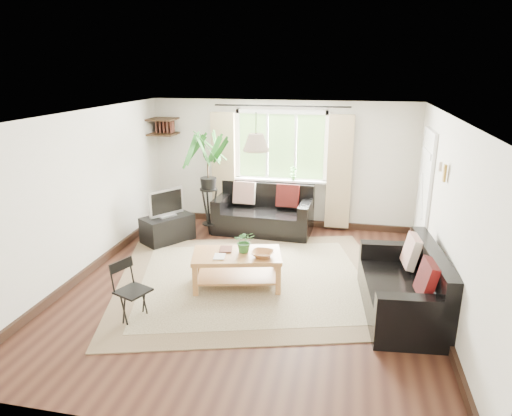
% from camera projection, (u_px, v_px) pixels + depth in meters
% --- Properties ---
extents(floor, '(5.50, 5.50, 0.00)m').
position_uv_depth(floor, '(250.00, 287.00, 6.46)').
color(floor, black).
rests_on(floor, ground).
extents(ceiling, '(5.50, 5.50, 0.00)m').
position_uv_depth(ceiling, '(250.00, 115.00, 5.75)').
color(ceiling, white).
rests_on(ceiling, floor).
extents(wall_back, '(5.00, 0.02, 2.40)m').
position_uv_depth(wall_back, '(281.00, 164.00, 8.67)').
color(wall_back, beige).
rests_on(wall_back, floor).
extents(wall_front, '(5.00, 0.02, 2.40)m').
position_uv_depth(wall_front, '(173.00, 308.00, 3.54)').
color(wall_front, beige).
rests_on(wall_front, floor).
extents(wall_left, '(0.02, 5.50, 2.40)m').
position_uv_depth(wall_left, '(81.00, 196.00, 6.59)').
color(wall_left, beige).
rests_on(wall_left, floor).
extents(wall_right, '(0.02, 5.50, 2.40)m').
position_uv_depth(wall_right, '(448.00, 218.00, 5.62)').
color(wall_right, beige).
rests_on(wall_right, floor).
extents(rug, '(4.63, 4.25, 0.02)m').
position_uv_depth(rug, '(253.00, 280.00, 6.65)').
color(rug, '#C3BC97').
rests_on(rug, floor).
extents(window, '(2.50, 0.16, 2.16)m').
position_uv_depth(window, '(281.00, 147.00, 8.53)').
color(window, white).
rests_on(window, wall_back).
extents(door, '(0.06, 0.96, 2.06)m').
position_uv_depth(door, '(424.00, 197.00, 7.27)').
color(door, silver).
rests_on(door, wall_right).
extents(corner_shelf, '(0.50, 0.50, 0.34)m').
position_uv_depth(corner_shelf, '(163.00, 127.00, 8.67)').
color(corner_shelf, black).
rests_on(corner_shelf, wall_back).
extents(pendant_lamp, '(0.36, 0.36, 0.54)m').
position_uv_depth(pendant_lamp, '(256.00, 138.00, 6.23)').
color(pendant_lamp, beige).
rests_on(pendant_lamp, ceiling).
extents(wall_sconce, '(0.12, 0.12, 0.28)m').
position_uv_depth(wall_sconce, '(443.00, 170.00, 5.75)').
color(wall_sconce, beige).
rests_on(wall_sconce, wall_right).
extents(sofa_back, '(1.82, 0.98, 0.84)m').
position_uv_depth(sofa_back, '(263.00, 211.00, 8.48)').
color(sofa_back, black).
rests_on(sofa_back, floor).
extents(sofa_right, '(1.82, 1.03, 0.82)m').
position_uv_depth(sofa_right, '(402.00, 283.00, 5.67)').
color(sofa_right, black).
rests_on(sofa_right, floor).
extents(coffee_table, '(1.34, 0.93, 0.50)m').
position_uv_depth(coffee_table, '(237.00, 270.00, 6.42)').
color(coffee_table, '#935730').
rests_on(coffee_table, floor).
extents(table_plant, '(0.34, 0.31, 0.32)m').
position_uv_depth(table_plant, '(245.00, 241.00, 6.35)').
color(table_plant, '#2C6428').
rests_on(table_plant, coffee_table).
extents(bowl, '(0.31, 0.31, 0.07)m').
position_uv_depth(bowl, '(263.00, 254.00, 6.23)').
color(bowl, '#A36838').
rests_on(bowl, coffee_table).
extents(book_a, '(0.18, 0.23, 0.02)m').
position_uv_depth(book_a, '(214.00, 256.00, 6.22)').
color(book_a, silver).
rests_on(book_a, coffee_table).
extents(book_b, '(0.22, 0.27, 0.02)m').
position_uv_depth(book_b, '(220.00, 249.00, 6.46)').
color(book_b, '#522B21').
rests_on(book_b, coffee_table).
extents(tv_stand, '(0.90, 0.99, 0.47)m').
position_uv_depth(tv_stand, '(168.00, 229.00, 8.09)').
color(tv_stand, black).
rests_on(tv_stand, floor).
extents(tv, '(0.57, 0.68, 0.51)m').
position_uv_depth(tv, '(166.00, 202.00, 7.94)').
color(tv, '#A5A5AA').
rests_on(tv, tv_stand).
extents(palm_stand, '(0.81, 0.81, 1.90)m').
position_uv_depth(palm_stand, '(208.00, 185.00, 8.20)').
color(palm_stand, black).
rests_on(palm_stand, floor).
extents(folding_chair, '(0.50, 0.50, 0.75)m').
position_uv_depth(folding_chair, '(133.00, 292.00, 5.52)').
color(folding_chair, black).
rests_on(folding_chair, floor).
extents(sill_plant, '(0.14, 0.10, 0.27)m').
position_uv_depth(sill_plant, '(293.00, 173.00, 8.55)').
color(sill_plant, '#2D6023').
rests_on(sill_plant, window).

